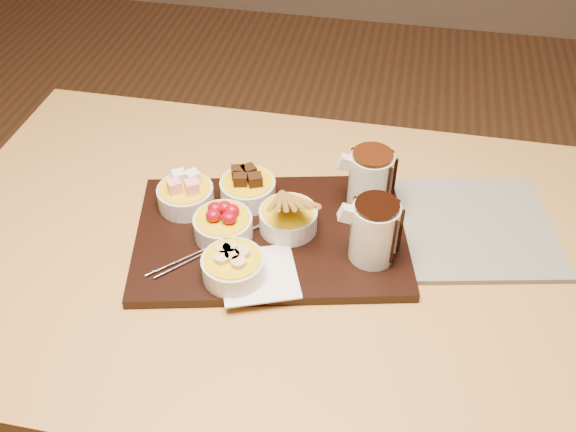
% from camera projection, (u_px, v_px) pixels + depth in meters
% --- Properties ---
extents(dining_table, '(1.20, 0.80, 0.75)m').
position_uv_depth(dining_table, '(272.00, 283.00, 1.17)').
color(dining_table, '#C08E47').
rests_on(dining_table, ground).
extents(serving_board, '(0.52, 0.40, 0.02)m').
position_uv_depth(serving_board, '(271.00, 236.00, 1.10)').
color(serving_board, black).
rests_on(serving_board, dining_table).
extents(napkin, '(0.16, 0.16, 0.00)m').
position_uv_depth(napkin, '(259.00, 275.00, 1.02)').
color(napkin, white).
rests_on(napkin, serving_board).
extents(bowl_marshmallows, '(0.10, 0.10, 0.04)m').
position_uv_depth(bowl_marshmallows, '(186.00, 197.00, 1.14)').
color(bowl_marshmallows, beige).
rests_on(bowl_marshmallows, serving_board).
extents(bowl_cake, '(0.10, 0.10, 0.04)m').
position_uv_depth(bowl_cake, '(248.00, 190.00, 1.15)').
color(bowl_cake, beige).
rests_on(bowl_cake, serving_board).
extents(bowl_strawberries, '(0.10, 0.10, 0.04)m').
position_uv_depth(bowl_strawberries, '(223.00, 227.00, 1.08)').
color(bowl_strawberries, beige).
rests_on(bowl_strawberries, serving_board).
extents(bowl_biscotti, '(0.10, 0.10, 0.04)m').
position_uv_depth(bowl_biscotti, '(288.00, 219.00, 1.09)').
color(bowl_biscotti, beige).
rests_on(bowl_biscotti, serving_board).
extents(bowl_bananas, '(0.10, 0.10, 0.04)m').
position_uv_depth(bowl_bananas, '(233.00, 268.00, 1.01)').
color(bowl_bananas, beige).
rests_on(bowl_bananas, serving_board).
extents(pitcher_dark_chocolate, '(0.09, 0.09, 0.10)m').
position_uv_depth(pitcher_dark_chocolate, '(374.00, 232.00, 1.02)').
color(pitcher_dark_chocolate, silver).
rests_on(pitcher_dark_chocolate, serving_board).
extents(pitcher_milk_chocolate, '(0.09, 0.09, 0.10)m').
position_uv_depth(pitcher_milk_chocolate, '(370.00, 180.00, 1.12)').
color(pitcher_milk_chocolate, silver).
rests_on(pitcher_milk_chocolate, serving_board).
extents(fondue_skewers, '(0.21, 0.20, 0.01)m').
position_uv_depth(fondue_skewers, '(217.00, 244.00, 1.07)').
color(fondue_skewers, silver).
rests_on(fondue_skewers, serving_board).
extents(newspaper, '(0.38, 0.33, 0.01)m').
position_uv_depth(newspaper, '(458.00, 227.00, 1.13)').
color(newspaper, beige).
rests_on(newspaper, dining_table).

